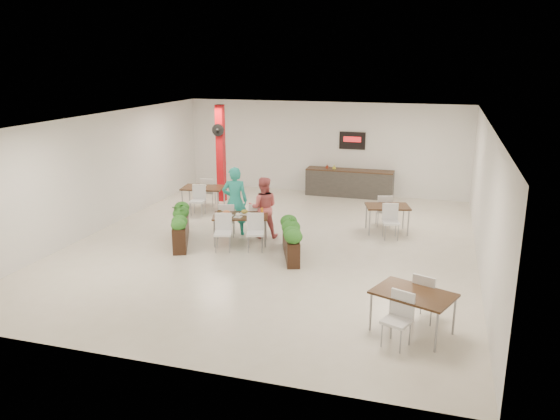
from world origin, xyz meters
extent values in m
plane|color=beige|center=(0.00, 0.00, 0.00)|extent=(12.00, 12.00, 0.00)
cube|color=white|center=(0.00, 6.00, 1.60)|extent=(10.00, 0.10, 3.20)
cube|color=white|center=(0.00, -6.00, 1.60)|extent=(10.00, 0.10, 3.20)
cube|color=white|center=(-5.00, 0.00, 1.60)|extent=(0.10, 12.00, 3.20)
cube|color=white|center=(5.00, 0.00, 1.60)|extent=(0.10, 12.00, 3.20)
cube|color=white|center=(0.00, 0.00, 3.20)|extent=(10.00, 12.00, 0.04)
cube|color=#AB0B11|center=(-3.00, 3.80, 1.60)|extent=(0.25, 0.25, 3.20)
cylinder|color=black|center=(-3.00, 3.62, 2.40)|extent=(0.40, 0.06, 0.40)
sphere|color=black|center=(-3.00, 3.58, 2.40)|extent=(0.12, 0.12, 0.12)
cube|color=#2F2C2A|center=(1.00, 5.65, 0.45)|extent=(3.00, 0.60, 0.90)
cube|color=black|center=(1.00, 5.65, 0.92)|extent=(3.00, 0.62, 0.04)
cube|color=black|center=(1.00, 5.96, 1.90)|extent=(0.90, 0.04, 0.60)
cube|color=red|center=(1.00, 5.93, 1.95)|extent=(0.60, 0.02, 0.18)
imported|color=maroon|center=(0.20, 5.65, 1.04)|extent=(0.09, 0.09, 0.19)
imported|color=yellow|center=(0.45, 5.65, 1.02)|extent=(0.13, 0.13, 0.17)
cube|color=black|center=(-0.84, -0.14, 0.73)|extent=(1.57, 1.17, 0.04)
cylinder|color=gray|center=(-1.35, -0.65, 0.35)|extent=(0.04, 0.04, 0.71)
cylinder|color=gray|center=(-0.13, -0.27, 0.35)|extent=(0.04, 0.04, 0.71)
cylinder|color=gray|center=(-1.55, 0.00, 0.35)|extent=(0.04, 0.04, 0.71)
cylinder|color=gray|center=(-0.32, 0.38, 0.35)|extent=(0.04, 0.04, 0.71)
cube|color=white|center=(-1.39, 0.32, 0.45)|extent=(0.52, 0.52, 0.05)
cube|color=white|center=(-1.34, 0.14, 0.70)|extent=(0.41, 0.16, 0.45)
cylinder|color=gray|center=(-1.28, 0.53, 0.21)|extent=(0.02, 0.02, 0.43)
cylinder|color=gray|center=(-1.61, 0.43, 0.21)|extent=(0.02, 0.02, 0.43)
cylinder|color=gray|center=(-1.18, 0.21, 0.21)|extent=(0.02, 0.02, 0.43)
cylinder|color=gray|center=(-1.51, 0.11, 0.21)|extent=(0.02, 0.02, 0.43)
cube|color=white|center=(-0.63, 0.55, 0.45)|extent=(0.52, 0.52, 0.05)
cube|color=white|center=(-0.57, 0.37, 0.70)|extent=(0.41, 0.16, 0.45)
cylinder|color=gray|center=(-0.52, 0.77, 0.21)|extent=(0.02, 0.02, 0.43)
cylinder|color=gray|center=(-0.84, 0.67, 0.21)|extent=(0.02, 0.02, 0.43)
cylinder|color=gray|center=(-0.42, 0.44, 0.21)|extent=(0.02, 0.02, 0.43)
cylinder|color=gray|center=(-0.74, 0.34, 0.21)|extent=(0.02, 0.02, 0.43)
cube|color=white|center=(-1.04, -0.83, 0.45)|extent=(0.52, 0.52, 0.05)
cube|color=white|center=(-1.10, -0.64, 0.70)|extent=(0.41, 0.16, 0.45)
cylinder|color=gray|center=(-1.16, -1.04, 0.21)|extent=(0.02, 0.02, 0.43)
cylinder|color=gray|center=(-0.83, -0.94, 0.21)|extent=(0.02, 0.02, 0.43)
cylinder|color=gray|center=(-1.26, -0.71, 0.21)|extent=(0.02, 0.02, 0.43)
cylinder|color=gray|center=(-0.93, -0.61, 0.21)|extent=(0.02, 0.02, 0.43)
cube|color=white|center=(-0.28, -0.59, 0.45)|extent=(0.52, 0.52, 0.05)
cube|color=white|center=(-0.34, -0.41, 0.70)|extent=(0.41, 0.16, 0.45)
cylinder|color=gray|center=(-0.39, -0.81, 0.21)|extent=(0.02, 0.02, 0.43)
cylinder|color=gray|center=(-0.07, -0.71, 0.21)|extent=(0.02, 0.02, 0.43)
cylinder|color=gray|center=(-0.49, -0.48, 0.21)|extent=(0.02, 0.02, 0.43)
cylinder|color=gray|center=(-0.17, -0.38, 0.21)|extent=(0.02, 0.02, 0.43)
cube|color=white|center=(-1.14, -0.33, 0.76)|extent=(0.37, 0.37, 0.01)
ellipsoid|color=#975825|center=(-1.14, -0.33, 0.83)|extent=(0.22, 0.22, 0.13)
cube|color=white|center=(-0.78, 0.01, 0.76)|extent=(0.32, 0.32, 0.01)
ellipsoid|color=orange|center=(-0.78, 0.01, 0.82)|extent=(0.18, 0.18, 0.11)
cube|color=white|center=(-0.42, -0.13, 0.76)|extent=(0.32, 0.32, 0.01)
ellipsoid|color=#4B150F|center=(-0.42, -0.13, 0.81)|extent=(0.16, 0.16, 0.10)
cube|color=white|center=(-0.83, -0.32, 0.76)|extent=(0.22, 0.22, 0.01)
ellipsoid|color=white|center=(-0.83, -0.32, 0.80)|extent=(0.12, 0.12, 0.07)
cylinder|color=orange|center=(-0.36, 0.17, 0.82)|extent=(0.07, 0.07, 0.15)
imported|color=brown|center=(-1.39, -0.20, 0.80)|extent=(0.12, 0.12, 0.10)
imported|color=teal|center=(-1.24, 0.51, 0.93)|extent=(0.78, 0.63, 1.87)
imported|color=#D45E5F|center=(-0.44, 0.51, 0.82)|extent=(0.94, 0.83, 1.64)
cube|color=black|center=(-2.33, -0.57, 0.33)|extent=(1.08, 1.92, 0.65)
ellipsoid|color=#1A5B1A|center=(-1.99, -1.33, 0.77)|extent=(0.40, 0.40, 0.32)
ellipsoid|color=#1A5B1A|center=(-2.16, -0.95, 0.77)|extent=(0.40, 0.40, 0.32)
ellipsoid|color=#1A5B1A|center=(-2.33, -0.57, 0.77)|extent=(0.40, 0.40, 0.32)
ellipsoid|color=#1A5B1A|center=(-2.49, -0.19, 0.77)|extent=(0.40, 0.40, 0.32)
ellipsoid|color=#1A5B1A|center=(-2.66, 0.19, 0.77)|extent=(0.40, 0.40, 0.32)
imported|color=#1A5B1A|center=(-2.33, -0.57, 0.86)|extent=(0.38, 0.33, 0.42)
cube|color=black|center=(0.67, -0.71, 0.30)|extent=(0.88, 1.77, 0.59)
ellipsoid|color=#1A5B1A|center=(0.92, -1.40, 0.71)|extent=(0.40, 0.40, 0.32)
ellipsoid|color=#1A5B1A|center=(0.80, -1.05, 0.71)|extent=(0.40, 0.40, 0.32)
ellipsoid|color=#1A5B1A|center=(0.67, -0.71, 0.71)|extent=(0.40, 0.40, 0.32)
ellipsoid|color=#1A5B1A|center=(0.54, -0.36, 0.71)|extent=(0.40, 0.40, 0.32)
ellipsoid|color=#1A5B1A|center=(0.42, -0.01, 0.71)|extent=(0.40, 0.40, 0.32)
imported|color=#1A5B1A|center=(0.67, -0.71, 0.78)|extent=(0.22, 0.22, 0.38)
cube|color=black|center=(-3.09, 2.51, 0.73)|extent=(1.37, 1.01, 0.04)
cylinder|color=gray|center=(-3.61, 2.08, 0.35)|extent=(0.04, 0.04, 0.71)
cylinder|color=gray|center=(-2.47, 2.23, 0.35)|extent=(0.04, 0.04, 0.71)
cylinder|color=gray|center=(-3.71, 2.80, 0.35)|extent=(0.04, 0.04, 0.71)
cylinder|color=gray|center=(-2.57, 2.95, 0.35)|extent=(0.04, 0.04, 0.71)
cube|color=white|center=(-3.17, 3.11, 0.45)|extent=(0.47, 0.47, 0.05)
cube|color=white|center=(-3.15, 2.92, 0.70)|extent=(0.42, 0.10, 0.45)
cylinder|color=gray|center=(-3.03, 3.30, 0.21)|extent=(0.02, 0.02, 0.43)
cylinder|color=gray|center=(-3.36, 3.25, 0.21)|extent=(0.02, 0.02, 0.43)
cylinder|color=gray|center=(-2.98, 2.96, 0.21)|extent=(0.02, 0.02, 0.43)
cylinder|color=gray|center=(-3.32, 2.92, 0.21)|extent=(0.02, 0.02, 0.43)
cube|color=white|center=(-3.01, 1.92, 0.45)|extent=(0.47, 0.47, 0.05)
cube|color=white|center=(-3.04, 2.11, 0.70)|extent=(0.42, 0.10, 0.45)
cylinder|color=gray|center=(-3.16, 1.73, 0.21)|extent=(0.02, 0.02, 0.43)
cylinder|color=gray|center=(-2.82, 1.77, 0.21)|extent=(0.02, 0.02, 0.43)
cylinder|color=gray|center=(-3.20, 2.07, 0.21)|extent=(0.02, 0.02, 0.43)
cylinder|color=gray|center=(-2.86, 2.11, 0.21)|extent=(0.02, 0.02, 0.43)
imported|color=white|center=(-3.09, 2.51, 0.78)|extent=(0.22, 0.22, 0.05)
cube|color=black|center=(2.69, 1.90, 0.73)|extent=(1.33, 1.06, 0.04)
cylinder|color=gray|center=(2.27, 1.44, 0.35)|extent=(0.04, 0.04, 0.71)
cylinder|color=gray|center=(3.28, 1.72, 0.35)|extent=(0.04, 0.04, 0.71)
cylinder|color=gray|center=(2.10, 2.07, 0.35)|extent=(0.04, 0.04, 0.71)
cylinder|color=gray|center=(3.10, 2.35, 0.35)|extent=(0.04, 0.04, 0.71)
cube|color=white|center=(2.52, 2.47, 0.45)|extent=(0.52, 0.52, 0.05)
cube|color=white|center=(2.58, 2.29, 0.70)|extent=(0.42, 0.15, 0.45)
cylinder|color=gray|center=(2.64, 2.68, 0.21)|extent=(0.02, 0.02, 0.43)
cylinder|color=gray|center=(2.31, 2.59, 0.21)|extent=(0.02, 0.02, 0.43)
cylinder|color=gray|center=(2.73, 2.36, 0.21)|extent=(0.02, 0.02, 0.43)
cylinder|color=gray|center=(2.41, 2.26, 0.21)|extent=(0.02, 0.02, 0.43)
cube|color=white|center=(2.85, 1.32, 0.45)|extent=(0.52, 0.52, 0.05)
cube|color=white|center=(2.80, 1.50, 0.70)|extent=(0.42, 0.15, 0.45)
cylinder|color=gray|center=(2.73, 1.11, 0.21)|extent=(0.02, 0.02, 0.43)
cylinder|color=gray|center=(3.06, 1.20, 0.21)|extent=(0.02, 0.02, 0.43)
cylinder|color=gray|center=(2.64, 1.44, 0.21)|extent=(0.02, 0.02, 0.43)
cylinder|color=gray|center=(2.97, 1.53, 0.21)|extent=(0.02, 0.02, 0.43)
imported|color=white|center=(2.69, 1.90, 0.78)|extent=(0.22, 0.22, 0.05)
cube|color=black|center=(3.72, -3.80, 0.73)|extent=(1.55, 1.31, 0.04)
cylinder|color=gray|center=(3.02, -3.93, 0.35)|extent=(0.04, 0.04, 0.71)
cylinder|color=gray|center=(4.14, -4.37, 0.35)|extent=(0.04, 0.04, 0.71)
cylinder|color=gray|center=(3.30, -3.22, 0.35)|extent=(0.04, 0.04, 0.71)
cylinder|color=gray|center=(4.42, -3.67, 0.35)|extent=(0.04, 0.04, 0.71)
cube|color=white|center=(3.94, -3.24, 0.45)|extent=(0.55, 0.55, 0.05)
cube|color=white|center=(3.87, -3.42, 0.70)|extent=(0.41, 0.19, 0.45)
cylinder|color=gray|center=(4.16, -3.15, 0.21)|extent=(0.02, 0.02, 0.43)
cylinder|color=gray|center=(3.85, -3.02, 0.21)|extent=(0.02, 0.02, 0.43)
cylinder|color=gray|center=(4.04, -3.46, 0.21)|extent=(0.02, 0.02, 0.43)
cylinder|color=gray|center=(3.72, -3.34, 0.21)|extent=(0.02, 0.02, 0.43)
cube|color=white|center=(3.50, -4.36, 0.45)|extent=(0.55, 0.55, 0.05)
cube|color=white|center=(3.57, -4.18, 0.70)|extent=(0.41, 0.19, 0.45)
cylinder|color=gray|center=(3.28, -4.45, 0.21)|extent=(0.02, 0.02, 0.43)
cylinder|color=gray|center=(3.60, -4.58, 0.21)|extent=(0.02, 0.02, 0.43)
cylinder|color=gray|center=(3.40, -4.14, 0.21)|extent=(0.02, 0.02, 0.43)
cylinder|color=gray|center=(3.72, -4.26, 0.21)|extent=(0.02, 0.02, 0.43)
camera|label=1|loc=(4.01, -12.72, 4.62)|focal=35.00mm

